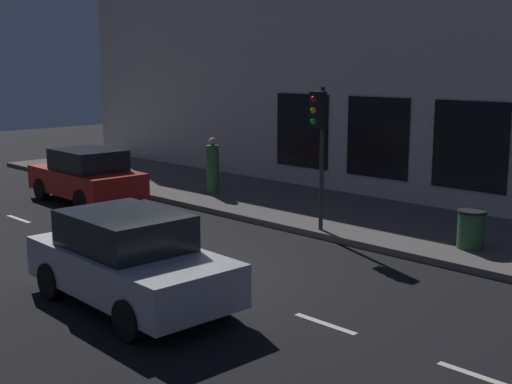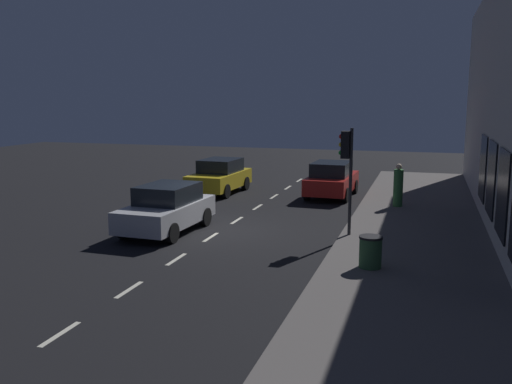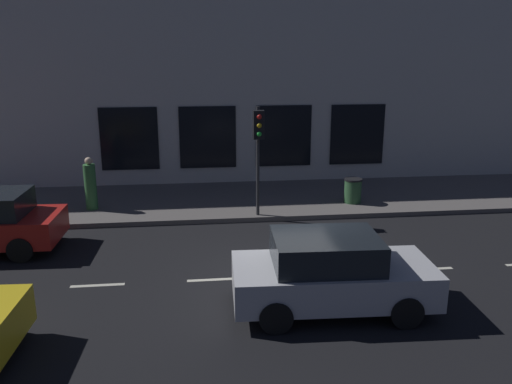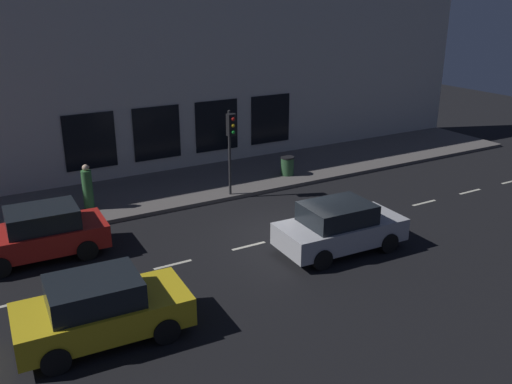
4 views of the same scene
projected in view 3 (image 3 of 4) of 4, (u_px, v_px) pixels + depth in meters
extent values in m
plane|color=black|center=(282.00, 276.00, 12.21)|extent=(60.00, 60.00, 0.00)
cube|color=#5B5654|center=(253.00, 199.00, 18.17)|extent=(4.50, 32.00, 0.15)
cube|color=beige|center=(245.00, 72.00, 19.49)|extent=(0.60, 32.00, 8.59)
cube|color=black|center=(357.00, 135.00, 20.30)|extent=(0.04, 2.12, 2.33)
cube|color=black|center=(284.00, 136.00, 19.97)|extent=(0.04, 2.12, 2.33)
cube|color=black|center=(208.00, 137.00, 19.65)|extent=(0.04, 2.12, 2.33)
cube|color=black|center=(129.00, 139.00, 19.33)|extent=(0.04, 2.12, 2.33)
cube|color=beige|center=(429.00, 269.00, 12.61)|extent=(0.12, 1.20, 0.01)
cube|color=beige|center=(323.00, 274.00, 12.32)|extent=(0.12, 1.20, 0.01)
cube|color=beige|center=(213.00, 280.00, 12.03)|extent=(0.12, 1.20, 0.01)
cube|color=beige|center=(98.00, 285.00, 11.74)|extent=(0.12, 1.20, 0.01)
cylinder|color=#2D2D30|center=(258.00, 162.00, 15.81)|extent=(0.10, 0.10, 3.36)
cube|color=black|center=(259.00, 125.00, 15.33)|extent=(0.26, 0.32, 0.84)
sphere|color=red|center=(259.00, 117.00, 15.13)|extent=(0.15, 0.15, 0.15)
sphere|color=gold|center=(259.00, 125.00, 15.20)|extent=(0.15, 0.15, 0.15)
sphere|color=green|center=(259.00, 134.00, 15.26)|extent=(0.15, 0.15, 0.15)
cube|color=#B7B7BC|center=(333.00, 280.00, 10.53)|extent=(1.95, 4.09, 0.70)
cube|color=black|center=(326.00, 251.00, 10.35)|extent=(1.66, 2.15, 0.60)
cylinder|color=black|center=(379.00, 275.00, 11.52)|extent=(0.24, 0.65, 0.64)
cylinder|color=black|center=(406.00, 312.00, 9.90)|extent=(0.24, 0.65, 0.64)
cylinder|color=black|center=(267.00, 279.00, 11.33)|extent=(0.24, 0.65, 0.64)
cylinder|color=black|center=(276.00, 317.00, 9.72)|extent=(0.24, 0.65, 0.64)
cylinder|color=black|center=(21.00, 250.00, 12.97)|extent=(0.24, 0.65, 0.64)
cylinder|color=black|center=(42.00, 228.00, 14.56)|extent=(0.24, 0.65, 0.64)
cylinder|color=#336B38|center=(91.00, 187.00, 16.64)|extent=(0.41, 0.41, 1.47)
sphere|color=beige|center=(88.00, 161.00, 16.41)|extent=(0.23, 0.23, 0.23)
cube|color=beige|center=(92.00, 161.00, 16.41)|extent=(0.07, 0.05, 0.06)
cylinder|color=#2D5633|center=(353.00, 191.00, 17.46)|extent=(0.57, 0.57, 0.76)
cylinder|color=black|center=(353.00, 180.00, 17.36)|extent=(0.60, 0.60, 0.06)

